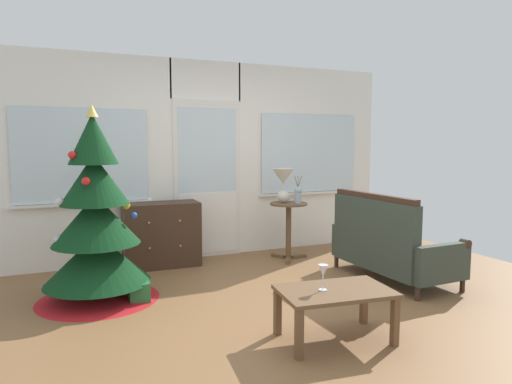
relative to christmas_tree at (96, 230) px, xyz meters
name	(u,v)px	position (x,y,z in m)	size (l,w,h in m)	color
ground_plane	(275,306)	(1.48, -0.83, -0.67)	(6.76, 6.76, 0.00)	brown
back_wall_with_door	(206,160)	(1.48, 1.26, 0.60)	(5.20, 0.14, 2.55)	white
christmas_tree	(96,230)	(0.00, 0.00, 0.00)	(1.14, 1.14, 1.85)	#4C331E
dresser_cabinet	(162,234)	(0.81, 0.96, -0.28)	(0.91, 0.46, 0.78)	#3D281C
settee_sofa	(387,246)	(2.96, -0.57, -0.30)	(0.76, 1.46, 0.96)	#3D281C
side_table	(289,220)	(2.38, 0.64, -0.16)	(0.50, 0.48, 0.73)	brown
table_lamp	(283,181)	(2.32, 0.68, 0.34)	(0.28, 0.28, 0.44)	silver
flower_vase	(298,194)	(2.48, 0.58, 0.18)	(0.11, 0.10, 0.35)	#99ADBC
coffee_table	(335,297)	(1.58, -1.66, -0.34)	(0.89, 0.61, 0.40)	brown
wine_glass	(323,272)	(1.48, -1.64, -0.14)	(0.08, 0.08, 0.20)	silver
gift_box	(139,292)	(0.35, -0.23, -0.58)	(0.19, 0.17, 0.19)	#266633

